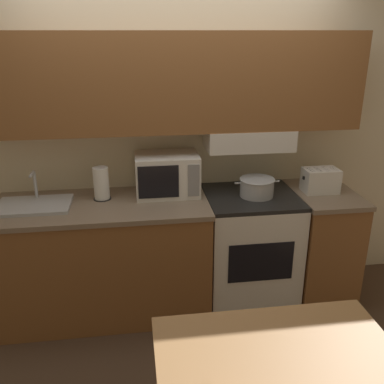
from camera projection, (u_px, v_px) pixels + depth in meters
ground_plane at (177, 280)px, 3.85m from camera, size 16.00×16.00×0.00m
wall_back at (178, 115)px, 3.26m from camera, size 5.14×0.38×2.55m
lower_counter_main at (105, 258)px, 3.29m from camera, size 1.58×0.70×0.91m
lower_counter_right_stub at (319, 243)px, 3.52m from camera, size 0.47×0.70×0.91m
stove_range at (249, 248)px, 3.45m from camera, size 0.70×0.66×0.91m
cooking_pot at (257, 187)px, 3.25m from camera, size 0.35×0.27×0.14m
microwave at (167, 174)px, 3.27m from camera, size 0.48×0.34×0.31m
toaster at (320, 180)px, 3.33m from camera, size 0.28×0.18×0.19m
sink_basin at (34, 205)px, 3.06m from camera, size 0.52×0.35×0.24m
paper_towel_roll at (101, 184)px, 3.18m from camera, size 0.13×0.13×0.25m
dining_table at (276, 372)px, 1.95m from camera, size 1.09×0.63×0.76m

